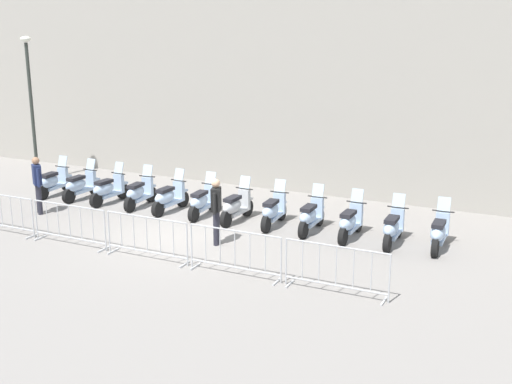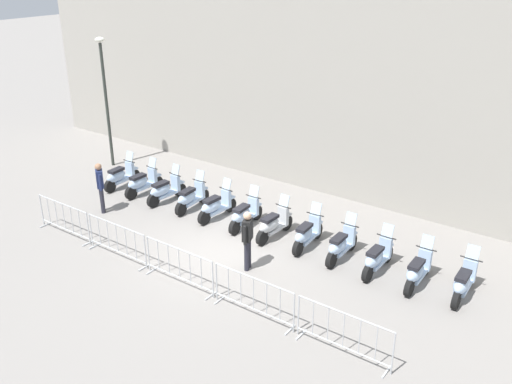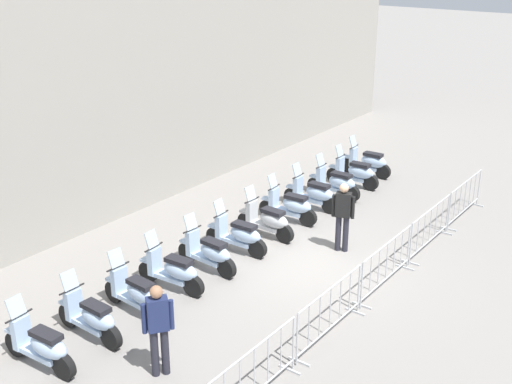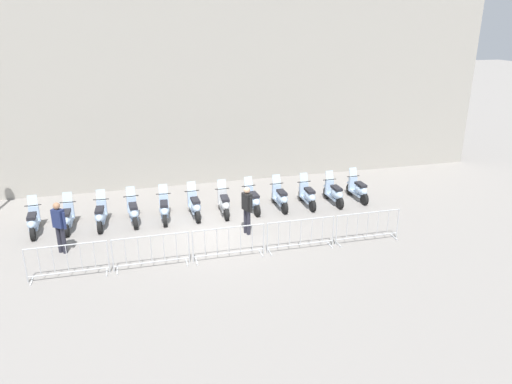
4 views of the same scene
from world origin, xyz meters
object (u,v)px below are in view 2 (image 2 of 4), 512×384
Objects in this scene: motorcycle_6 at (273,225)px; officer_near_row_end at (248,237)px; motorcycle_10 at (418,271)px; barrier_segment_3 at (253,297)px; motorcycle_1 at (142,183)px; motorcycle_0 at (120,176)px; motorcycle_8 at (341,245)px; motorcycle_11 at (464,282)px; barrier_segment_2 at (179,266)px; barrier_segment_1 at (117,241)px; motorcycle_9 at (377,258)px; barrier_segment_4 at (343,334)px; motorcycle_2 at (165,190)px; motorcycle_4 at (216,206)px; motorcycle_5 at (244,214)px; officer_mid_plaza at (100,185)px; barrier_segment_0 at (64,219)px; street_lamp at (105,89)px; motorcycle_7 at (307,234)px.

motorcycle_6 is 1.00× the size of officer_near_row_end.
barrier_segment_3 is (-2.64, -3.57, 0.07)m from motorcycle_10.
motorcycle_1 is at bearing 155.74° from barrier_segment_3.
motorcycle_0 is 1.00× the size of motorcycle_8.
motorcycle_6 is 5.67m from motorcycle_11.
barrier_segment_2 is (-2.76, -3.65, 0.07)m from motorcycle_8.
motorcycle_1 reaches higher than barrier_segment_2.
barrier_segment_3 is at bearing 1.17° from barrier_segment_1.
motorcycle_9 is at bearing -2.15° from motorcycle_8.
barrier_segment_4 is at bearing -18.66° from motorcycle_1.
barrier_segment_3 is at bearing -61.62° from motorcycle_6.
motorcycle_4 is at bearing 1.56° from motorcycle_2.
barrier_segment_4 is (-0.26, -3.52, 0.07)m from motorcycle_10.
motorcycle_1 and motorcycle_5 have the same top height.
motorcycle_1 and motorcycle_6 have the same top height.
motorcycle_4 is 1.00× the size of officer_mid_plaza.
barrier_segment_0 is at bearing -153.55° from motorcycle_8.
officer_near_row_end reaches higher than motorcycle_5.
motorcycle_9 is 0.75× the size of barrier_segment_2.
motorcycle_4 is 4.70m from barrier_segment_0.
motorcycle_0 and motorcycle_6 have the same top height.
motorcycle_6 is 3.98m from barrier_segment_3.
motorcycle_1 is at bearing -22.51° from street_lamp.
motorcycle_1 is 0.99× the size of officer_near_row_end.
motorcycle_2 is 5.67m from motorcycle_7.
motorcycle_10 reaches higher than barrier_segment_3.
barrier_segment_2 is at bearing -127.11° from motorcycle_8.
motorcycle_6 is at bearing 1.19° from motorcycle_0.
motorcycle_5 is (1.14, 0.06, 0.00)m from motorcycle_4.
motorcycle_7 reaches higher than barrier_segment_3.
motorcycle_6 is 1.00× the size of motorcycle_9.
motorcycle_2 is 1.00× the size of motorcycle_6.
barrier_segment_0 and barrier_segment_2 have the same top height.
motorcycle_6 is at bearing -177.59° from motorcycle_11.
motorcycle_11 reaches higher than barrier_segment_2.
officer_mid_plaza is at bearing 162.21° from barrier_segment_2.
officer_near_row_end is at bearing -13.49° from motorcycle_0.
motorcycle_1 is (1.12, 0.04, 0.00)m from motorcycle_0.
motorcycle_2 is 0.75× the size of barrier_segment_0.
motorcycle_6 is at bearing 82.14° from barrier_segment_2.
barrier_segment_0 is 1.00× the size of barrier_segment_1.
officer_near_row_end is 6.11m from officer_mid_plaza.
motorcycle_5 is at bearing 2.05° from motorcycle_2.
street_lamp reaches higher than motorcycle_11.
officer_mid_plaza reaches higher than barrier_segment_2.
motorcycle_7 is at bearing 179.91° from motorcycle_8.
motorcycle_7 is 3.40m from motorcycle_10.
motorcycle_4 is 1.00× the size of motorcycle_7.
motorcycle_8 is at bearing 1.08° from motorcycle_5.
street_lamp reaches higher than motorcycle_9.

